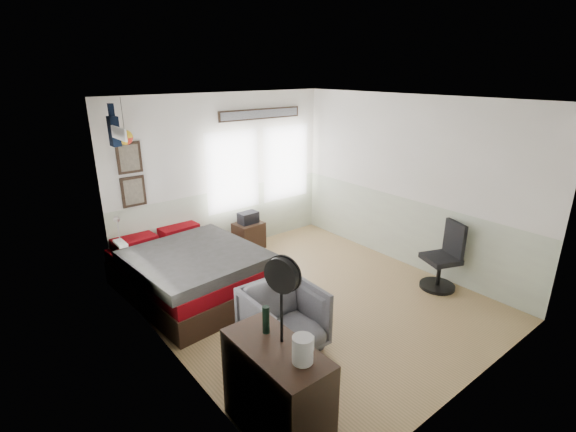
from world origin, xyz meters
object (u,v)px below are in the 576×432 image
Objects in this scene: nightstand at (249,236)px; armchair at (284,319)px; task_chair at (443,262)px; bed at (188,271)px; dresser at (277,391)px.

armchair is at bearing -120.75° from nightstand.
nightstand is 0.48× the size of task_chair.
nightstand is (1.55, 0.79, -0.10)m from bed.
task_chair is at bearing -40.63° from bed.
armchair reaches higher than bed.
dresser is at bearing -125.17° from nightstand.
dresser is at bearing -149.28° from task_chair.
nightstand is 3.28m from task_chair.
armchair is at bearing -165.92° from task_chair.
dresser reaches higher than nightstand.
armchair is at bearing -85.58° from bed.
armchair is 2.90m from nightstand.
task_chair reaches higher than armchair.
task_chair reaches higher than bed.
dresser reaches higher than bed.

